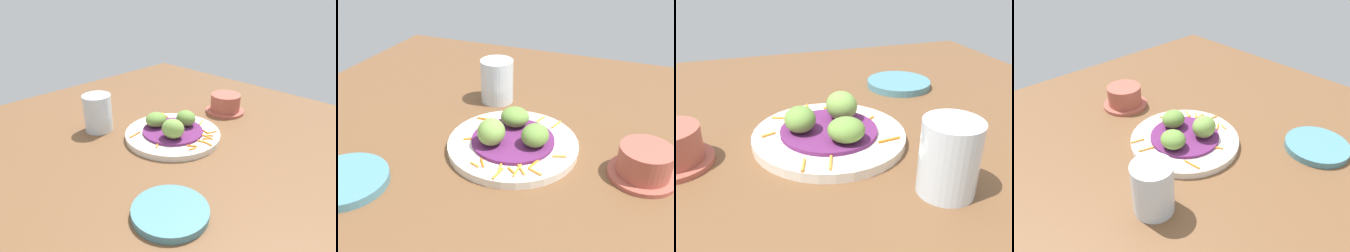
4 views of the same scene
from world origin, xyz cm
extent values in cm
cube|color=brown|center=(0.00, 0.00, 1.00)|extent=(110.00, 110.00, 2.00)
cylinder|color=silver|center=(-2.39, -0.38, 2.76)|extent=(24.36, 24.36, 1.53)
cylinder|color=#60235B|center=(-2.39, -0.38, 3.85)|extent=(15.45, 15.45, 0.65)
cylinder|color=orange|center=(-3.27, 8.38, 3.73)|extent=(1.09, 3.62, 0.40)
cylinder|color=orange|center=(-9.09, 7.54, 3.73)|extent=(2.66, 1.33, 0.40)
cylinder|color=orange|center=(5.31, 2.28, 3.73)|extent=(2.39, 1.83, 0.40)
cylinder|color=orange|center=(-6.63, 7.64, 3.73)|extent=(2.56, 2.84, 0.40)
cylinder|color=orange|center=(0.47, 8.50, 3.73)|extent=(1.69, 2.19, 0.40)
cylinder|color=orange|center=(0.95, 9.42, 3.73)|extent=(1.83, 1.00, 0.40)
cylinder|color=orange|center=(-8.41, -8.71, 3.73)|extent=(1.32, 3.08, 0.40)
cylinder|color=orange|center=(-5.47, 8.74, 3.73)|extent=(1.91, 1.54, 0.40)
cylinder|color=orange|center=(-3.59, 10.22, 3.73)|extent=(0.89, 3.18, 0.40)
cylinder|color=orange|center=(-4.73, -9.21, 3.73)|extent=(1.48, 3.41, 0.40)
cylinder|color=orange|center=(-8.27, 5.51, 3.73)|extent=(1.24, 3.06, 0.40)
cylinder|color=orange|center=(-11.73, 1.83, 3.73)|extent=(2.34, 1.15, 0.40)
cylinder|color=orange|center=(5.59, -5.56, 3.73)|extent=(3.73, 0.88, 0.40)
cylinder|color=orange|center=(-6.24, 8.26, 3.73)|extent=(0.50, 3.46, 0.40)
ellipsoid|color=#759E47|center=(0.66, 2.95, 6.57)|extent=(6.27, 6.68, 4.78)
ellipsoid|color=olive|center=(-6.80, 0.59, 6.20)|extent=(5.88, 6.23, 4.03)
ellipsoid|color=olive|center=(-1.02, -4.69, 6.02)|extent=(6.24, 5.94, 3.67)
cylinder|color=teal|center=(19.25, 19.82, 2.73)|extent=(13.85, 13.85, 1.47)
cylinder|color=silver|center=(8.09, -17.50, 6.93)|extent=(7.46, 7.46, 9.86)
camera|label=1|loc=(50.69, 49.74, 40.31)|focal=33.91mm
camera|label=2|loc=(-22.38, 54.27, 41.05)|focal=39.50mm
camera|label=3|loc=(-16.16, -50.68, 30.31)|focal=39.50mm
camera|label=4|loc=(41.92, -42.38, 47.49)|focal=35.75mm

